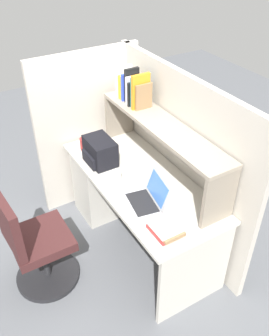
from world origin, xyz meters
name	(u,v)px	position (x,y,z in m)	size (l,w,h in m)	color
ground_plane	(139,240)	(0.00, 0.00, 0.00)	(8.00, 8.00, 0.00)	#595B60
desk	(118,184)	(-0.39, 0.00, 0.40)	(1.60, 0.70, 0.73)	beige
cubicle_partition_rear	(178,160)	(0.00, 0.38, 0.78)	(1.84, 0.05, 1.55)	#BCB5A8
cubicle_partition_left	(90,130)	(-0.85, -0.05, 0.78)	(0.05, 1.06, 1.55)	#BCB5A8
overhead_hutch	(162,135)	(0.00, 0.20, 1.08)	(1.44, 0.28, 0.45)	gray
reference_books_on_shelf	(133,88)	(-0.44, 0.20, 1.30)	(0.35, 0.18, 0.29)	white
laptop	(149,198)	(0.30, -0.10, 0.78)	(0.35, 0.31, 0.22)	#B7BABF
backpack	(100,152)	(-0.37, -0.18, 0.84)	(0.30, 0.23, 0.22)	black
computer_mouse	(141,182)	(0.06, -0.03, 0.75)	(0.06, 0.10, 0.03)	silver
paper_cup	(117,177)	(-0.06, -0.18, 0.78)	(0.08, 0.08, 0.10)	white
snack_canister	(85,144)	(-0.62, -0.20, 0.79)	(0.10, 0.10, 0.11)	maroon
desk_book_stack	(166,228)	(0.61, -0.16, 0.77)	(0.23, 0.19, 0.08)	red
office_chair	(35,247)	(-0.03, -0.93, 0.39)	(0.52, 0.52, 0.93)	black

